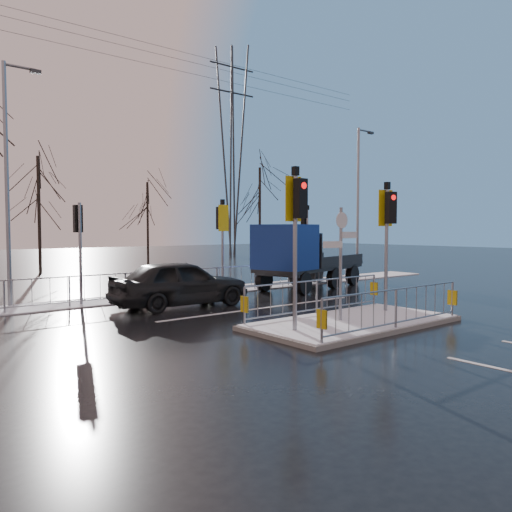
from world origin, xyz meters
TOP-DOWN VIEW (x-y plane):
  - ground at (0.00, 0.00)m, footprint 120.00×120.00m
  - snow_verge at (0.00, 8.60)m, footprint 30.00×2.00m
  - lane_markings at (0.00, -0.33)m, footprint 8.00×11.38m
  - traffic_island at (-0.01, 0.01)m, footprint 6.00×3.04m
  - far_kerb_fixtures at (0.29, 8.09)m, footprint 18.00×0.65m
  - car_far_lane at (-2.01, 5.80)m, footprint 4.80×2.10m
  - flatbed_truck at (4.06, 6.52)m, footprint 6.43×3.63m
  - tree_far_a at (-2.00, 22.00)m, footprint 3.75×3.75m
  - tree_far_b at (6.00, 24.00)m, footprint 3.25×3.25m
  - tree_far_c at (14.00, 21.00)m, footprint 4.00×4.00m
  - street_lamp_right at (10.57, 8.50)m, footprint 1.25×0.18m
  - street_lamp_left at (-6.43, 9.50)m, footprint 1.25×0.18m
  - pylon_wires at (16.88, 30.00)m, footprint 70.00×2.38m

SIDE VIEW (x-z plane):
  - ground at x=0.00m, z-range 0.00..0.00m
  - lane_markings at x=0.00m, z-range 0.00..0.01m
  - snow_verge at x=0.00m, z-range 0.00..0.04m
  - traffic_island at x=-0.01m, z-range -1.68..2.47m
  - car_far_lane at x=-2.01m, z-range 0.00..1.61m
  - far_kerb_fixtures at x=0.29m, z-range -0.90..2.93m
  - flatbed_truck at x=4.06m, z-range 0.09..2.91m
  - tree_far_b at x=6.00m, z-range 1.11..7.25m
  - street_lamp_right at x=10.57m, z-range 0.39..8.39m
  - street_lamp_left at x=-6.43m, z-range 0.39..8.59m
  - tree_far_a at x=-2.00m, z-range 1.28..8.36m
  - tree_far_c at x=14.00m, z-range 1.37..8.92m
  - pylon_wires at x=16.88m, z-range 1.05..21.02m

